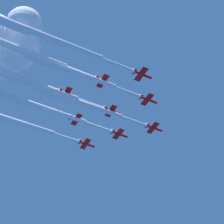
{
  "coord_description": "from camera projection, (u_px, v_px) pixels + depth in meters",
  "views": [
    {
      "loc": [
        132.74,
        -100.55,
        4.63
      ],
      "look_at": [
        0.0,
        0.0,
        163.86
      ],
      "focal_mm": 79.69,
      "sensor_mm": 36.0,
      "label": 1
    }
  ],
  "objects": [
    {
      "name": "jet_lead",
      "position": [
        77.0,
        102.0,
        224.5
      ],
      "size": [
        17.82,
        66.38,
        3.65
      ],
      "color": "red"
    },
    {
      "name": "jet_port_inner",
      "position": [
        38.0,
        106.0,
        230.24
      ],
      "size": [
        17.43,
        70.72,
        3.66
      ],
      "color": "red"
    },
    {
      "name": "jet_starboard_inner",
      "position": [
        71.0,
        71.0,
        212.94
      ],
      "size": [
        16.57,
        63.79,
        3.69
      ],
      "color": "red"
    },
    {
      "name": "jet_port_mid",
      "position": [
        31.0,
        83.0,
        217.94
      ],
      "size": [
        17.54,
        66.07,
        3.66
      ],
      "color": "red"
    },
    {
      "name": "jet_starboard_mid",
      "position": [
        11.0,
        120.0,
        236.85
      ],
      "size": [
        17.38,
        65.77,
        3.69
      ],
      "color": "red"
    },
    {
      "name": "jet_port_outer",
      "position": [
        45.0,
        37.0,
        196.38
      ],
      "size": [
        18.28,
        73.17,
        3.67
      ],
      "color": "red"
    },
    {
      "name": "jet_trail_port",
      "position": [
        14.0,
        47.0,
        205.0
      ],
      "size": [
        16.86,
        68.67,
        3.66
      ],
      "color": "red"
    },
    {
      "name": "cloud_puff",
      "position": [
        13.0,
        43.0,
        225.08
      ],
      "size": [
        39.65,
        29.3,
        25.94
      ],
      "color": "white"
    }
  ]
}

